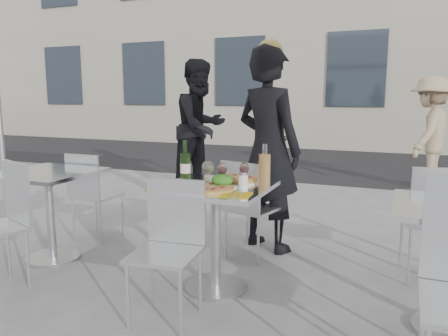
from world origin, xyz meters
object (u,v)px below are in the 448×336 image
at_px(pedestrian_a, 201,127).
at_px(woman_diner, 268,150).
at_px(side_table_left, 49,197).
at_px(napkin_left, 163,189).
at_px(side_chair_lnear, 3,215).
at_px(napkin_right, 236,194).
at_px(wineglass_white_b, 209,168).
at_px(wine_bottle, 185,165).
at_px(chair_far, 247,201).
at_px(carafe, 264,169).
at_px(pizza_near, 209,188).
at_px(wineglass_red_a, 222,170).
at_px(pedestrian_b, 430,133).
at_px(chair_near, 170,237).
at_px(side_chair_rfar, 436,215).
at_px(side_chair_lfar, 91,189).
at_px(wineglass_white_a, 207,168).
at_px(salad_plate, 222,181).
at_px(wineglass_red_b, 244,169).
at_px(main_table, 216,215).
at_px(pizza_far, 237,179).
at_px(sugar_shaker, 243,180).

bearing_deg(pedestrian_a, woman_diner, -121.01).
relative_size(side_table_left, napkin_left, 3.54).
bearing_deg(side_chair_lnear, pedestrian_a, 112.39).
bearing_deg(napkin_right, wineglass_white_b, 131.14).
height_order(wine_bottle, wineglass_white_b, wine_bottle).
bearing_deg(chair_far, carafe, 135.31).
relative_size(pizza_near, wineglass_red_a, 2.11).
bearing_deg(pedestrian_b, carafe, 0.79).
relative_size(chair_near, side_chair_rfar, 0.97).
height_order(chair_near, side_chair_rfar, side_chair_rfar).
height_order(chair_near, woman_diner, woman_diner).
bearing_deg(pizza_near, wine_bottle, 142.60).
distance_m(chair_near, woman_diner, 1.47).
height_order(carafe, napkin_left, carafe).
distance_m(side_chair_lfar, side_chair_rfar, 2.93).
bearing_deg(napkin_left, pedestrian_a, 99.80).
height_order(pizza_near, napkin_left, pizza_near).
height_order(carafe, wineglass_white_a, carafe).
relative_size(pedestrian_b, salad_plate, 7.49).
height_order(wine_bottle, wineglass_red_a, wine_bottle).
height_order(side_table_left, side_chair_rfar, side_chair_rfar).
distance_m(wineglass_red_a, wineglass_red_b, 0.15).
distance_m(pizza_near, wineglass_red_a, 0.19).
height_order(main_table, chair_near, chair_near).
height_order(side_chair_lfar, pizza_near, side_chair_lfar).
bearing_deg(pizza_far, wineglass_red_b, -46.08).
bearing_deg(chair_near, side_chair_lnear, 178.60).
xyz_separation_m(wineglass_white_a, wineglass_red_a, (0.14, -0.05, 0.00)).
xyz_separation_m(side_table_left, wineglass_white_a, (1.40, 0.07, 0.32)).
distance_m(main_table, napkin_left, 0.42).
height_order(sugar_shaker, wineglass_red_b, wineglass_red_b).
bearing_deg(side_chair_lfar, side_table_left, 92.73).
xyz_separation_m(main_table, pizza_far, (0.08, 0.20, 0.23)).
height_order(woman_diner, pizza_far, woman_diner).
xyz_separation_m(sugar_shaker, wineglass_red_b, (-0.03, 0.11, 0.06)).
xyz_separation_m(pedestrian_b, carafe, (-1.20, -4.17, 0.04)).
xyz_separation_m(side_chair_lnear, carafe, (1.70, 0.67, 0.34)).
height_order(woman_diner, carafe, woman_diner).
distance_m(pedestrian_b, wineglass_white_a, 4.52).
height_order(pizza_near, salad_plate, salad_plate).
relative_size(main_table, chair_far, 0.90).
bearing_deg(pedestrian_b, main_table, -2.53).
bearing_deg(pedestrian_a, sugar_shaker, -129.98).
bearing_deg(salad_plate, side_chair_lnear, -159.82).
bearing_deg(salad_plate, pizza_near, -110.14).
bearing_deg(napkin_left, napkin_right, -7.24).
bearing_deg(pedestrian_a, napkin_left, -139.06).
relative_size(side_table_left, side_chair_rfar, 0.86).
distance_m(chair_far, napkin_left, 0.96).
distance_m(side_chair_lnear, pedestrian_b, 5.65).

